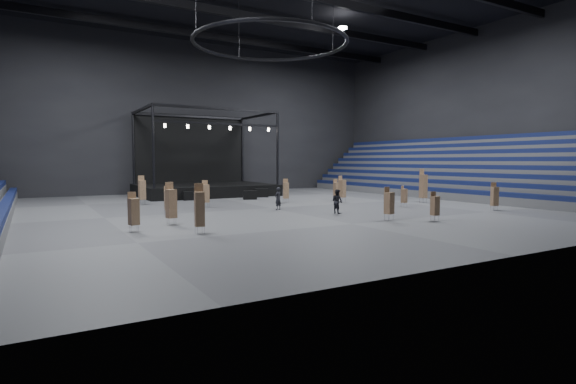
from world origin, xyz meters
TOP-DOWN VIEW (x-y plane):
  - floor at (0.00, 0.00)m, footprint 50.00×50.00m
  - wall_back at (0.00, 21.00)m, footprint 50.00×0.20m
  - wall_front at (0.00, -21.00)m, footprint 50.00×0.20m
  - wall_right at (25.00, 0.00)m, footprint 0.20×42.00m
  - bleachers_right at (22.94, 0.00)m, footprint 7.20×40.00m
  - stage at (0.00, 16.24)m, footprint 14.00×10.00m
  - truss_ring at (-0.00, 0.00)m, footprint 12.30×12.30m
  - flight_case_left at (-3.39, 10.26)m, footprint 1.31×0.69m
  - flight_case_mid at (1.96, 8.08)m, footprint 1.45×1.04m
  - flight_case_right at (4.19, 9.98)m, footprint 1.53×1.18m
  - chair_stack_0 at (14.00, -10.08)m, footprint 0.58×0.58m
  - chair_stack_1 at (5.39, -11.99)m, footprint 0.46×0.46m
  - chair_stack_2 at (14.00, -2.92)m, footprint 0.54×0.54m
  - chair_stack_3 at (-9.14, -9.42)m, footprint 0.56×0.56m
  - chair_stack_4 at (9.93, -4.68)m, footprint 0.53×0.53m
  - chair_stack_5 at (3.34, 3.38)m, footprint 0.59×0.59m
  - chair_stack_6 at (3.13, -10.27)m, footprint 0.55×0.55m
  - chair_stack_7 at (-4.32, 3.15)m, footprint 0.50×0.50m
  - chair_stack_8 at (-11.98, -7.12)m, footprint 0.57×0.57m
  - chair_stack_9 at (-9.55, -5.55)m, footprint 0.61×0.61m
  - chair_stack_10 at (8.66, 2.96)m, footprint 0.47×0.47m
  - chair_stack_11 at (-8.33, 8.01)m, footprint 0.57×0.57m
  - chair_stack_12 at (-8.40, -0.52)m, footprint 0.54×0.54m
  - chair_stack_13 at (8.07, 1.29)m, footprint 0.66×0.66m
  - man_center at (-0.12, -1.44)m, footprint 0.75×0.64m
  - crew_member at (2.41, -5.69)m, footprint 0.76×0.93m

SIDE VIEW (x-z plane):
  - floor at x=0.00m, z-range 0.00..0.00m
  - flight_case_left at x=-3.39m, z-range 0.00..0.86m
  - flight_case_mid at x=1.96m, z-range 0.00..0.87m
  - flight_case_right at x=4.19m, z-range 0.00..0.91m
  - crew_member at x=2.41m, z-range 0.00..1.75m
  - man_center at x=-0.12m, z-range 0.00..1.75m
  - chair_stack_4 at x=9.93m, z-range 0.07..1.82m
  - chair_stack_1 at x=5.39m, z-range 0.07..1.92m
  - chair_stack_10 at x=8.66m, z-range 0.07..2.11m
  - chair_stack_12 at x=-8.40m, z-range 0.07..2.12m
  - chair_stack_0 at x=14.00m, z-range 0.05..2.21m
  - chair_stack_6 at x=3.13m, z-range 0.07..2.20m
  - chair_stack_8 at x=-11.98m, z-range 0.06..2.21m
  - chair_stack_5 at x=3.34m, z-range 0.06..2.23m
  - chair_stack_7 at x=-4.32m, z-range 0.07..2.28m
  - chair_stack_13 at x=8.07m, z-range 0.07..2.50m
  - chair_stack_11 at x=-8.33m, z-range 0.06..2.58m
  - chair_stack_9 at x=-9.55m, z-range 0.05..2.60m
  - chair_stack_3 at x=-9.14m, z-range 0.03..2.66m
  - stage at x=0.00m, z-range -3.15..6.05m
  - chair_stack_2 at x=14.00m, z-range 0.02..3.09m
  - bleachers_right at x=22.94m, z-range -1.47..4.93m
  - wall_back at x=0.00m, z-range 0.00..18.00m
  - wall_front at x=0.00m, z-range 0.00..18.00m
  - wall_right at x=25.00m, z-range 0.00..18.00m
  - truss_ring at x=0.00m, z-range 10.43..15.58m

